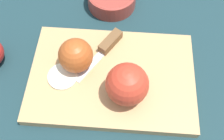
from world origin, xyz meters
TOP-DOWN VIEW (x-y plane):
  - ground_plane at (0.00, 0.00)m, footprint 4.00×4.00m
  - cutting_board at (0.00, 0.00)m, footprint 0.40×0.30m
  - apple_half_left at (-0.04, 0.04)m, footprint 0.09×0.09m
  - apple_half_right at (0.08, -0.01)m, footprint 0.08×0.08m
  - knife at (0.03, -0.07)m, footprint 0.08×0.15m
  - apple_slice at (0.10, 0.03)m, footprint 0.07×0.07m

SIDE VIEW (x-z plane):
  - ground_plane at x=0.00m, z-range 0.00..0.00m
  - cutting_board at x=0.00m, z-range 0.00..0.02m
  - apple_slice at x=0.10m, z-range 0.02..0.03m
  - knife at x=0.03m, z-range 0.02..0.04m
  - apple_half_right at x=0.08m, z-range 0.02..0.10m
  - apple_half_left at x=-0.04m, z-range 0.02..0.11m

